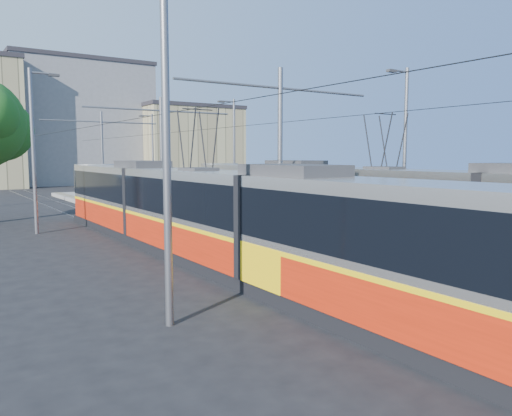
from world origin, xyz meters
TOP-DOWN VIEW (x-y plane):
  - ground at (0.00, 0.00)m, footprint 160.00×160.00m
  - platform at (0.00, 17.00)m, footprint 4.00×50.00m
  - tactile_strip_left at (-1.45, 17.00)m, footprint 0.70×50.00m
  - tactile_strip_right at (1.45, 17.00)m, footprint 0.70×50.00m
  - rails at (0.00, 17.00)m, footprint 8.71×70.00m
  - track_arrow at (-3.60, -3.00)m, footprint 1.20×5.00m
  - tram_left at (-3.60, 8.14)m, footprint 2.43×28.17m
  - tram_right at (3.60, 5.77)m, footprint 2.43×29.09m
  - catenary at (0.00, 14.15)m, footprint 9.20×70.00m
  - street_lamps at (-0.00, 21.00)m, footprint 15.18×38.22m
  - shelter at (0.45, 14.60)m, footprint 0.98×1.28m
  - building_centre at (6.00, 64.00)m, footprint 18.36×14.28m
  - building_right at (20.00, 58.00)m, footprint 14.28×10.20m

SIDE VIEW (x-z plane):
  - ground at x=0.00m, z-range 0.00..0.00m
  - track_arrow at x=-3.60m, z-range 0.00..0.01m
  - rails at x=0.00m, z-range 0.00..0.03m
  - platform at x=0.00m, z-range 0.00..0.30m
  - tactile_strip_left at x=-1.45m, z-range 0.30..0.31m
  - tactile_strip_right at x=1.45m, z-range 0.30..0.31m
  - shelter at x=0.45m, z-range 0.36..2.86m
  - tram_left at x=-3.60m, z-range -1.04..4.46m
  - tram_right at x=3.60m, z-range -0.89..4.61m
  - street_lamps at x=0.00m, z-range 0.18..8.18m
  - catenary at x=0.00m, z-range 1.02..8.02m
  - building_right at x=20.00m, z-range 0.01..10.94m
  - building_centre at x=6.00m, z-range 0.01..16.48m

